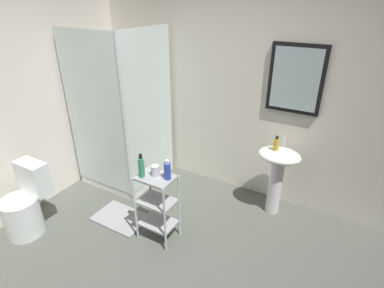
# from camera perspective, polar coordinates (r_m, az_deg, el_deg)

# --- Properties ---
(ground_plane) EXTENTS (4.20, 4.20, 0.02)m
(ground_plane) POSITION_cam_1_polar(r_m,az_deg,el_deg) (3.02, -8.75, -24.06)
(ground_plane) COLOR #4F534B
(wall_back) EXTENTS (4.20, 0.14, 2.50)m
(wall_back) POSITION_cam_1_polar(r_m,az_deg,el_deg) (3.69, 8.02, 9.54)
(wall_back) COLOR silver
(wall_back) RESTS_ON ground_plane
(shower_stall) EXTENTS (0.92, 0.92, 2.00)m
(shower_stall) POSITION_cam_1_polar(r_m,az_deg,el_deg) (4.08, -12.27, -1.14)
(shower_stall) COLOR white
(shower_stall) RESTS_ON ground_plane
(pedestal_sink) EXTENTS (0.46, 0.37, 0.81)m
(pedestal_sink) POSITION_cam_1_polar(r_m,az_deg,el_deg) (3.48, 15.86, -4.50)
(pedestal_sink) COLOR white
(pedestal_sink) RESTS_ON ground_plane
(sink_faucet) EXTENTS (0.03, 0.03, 0.10)m
(sink_faucet) POSITION_cam_1_polar(r_m,az_deg,el_deg) (3.45, 16.95, 0.41)
(sink_faucet) COLOR silver
(sink_faucet) RESTS_ON pedestal_sink
(toilet) EXTENTS (0.37, 0.49, 0.76)m
(toilet) POSITION_cam_1_polar(r_m,az_deg,el_deg) (3.67, -28.98, -10.21)
(toilet) COLOR white
(toilet) RESTS_ON ground_plane
(storage_cart) EXTENTS (0.38, 0.28, 0.74)m
(storage_cart) POSITION_cam_1_polar(r_m,az_deg,el_deg) (3.10, -6.63, -10.92)
(storage_cart) COLOR silver
(storage_cart) RESTS_ON ground_plane
(hand_soap_bottle) EXTENTS (0.06, 0.06, 0.16)m
(hand_soap_bottle) POSITION_cam_1_polar(r_m,az_deg,el_deg) (3.33, 15.65, -0.00)
(hand_soap_bottle) COLOR gold
(hand_soap_bottle) RESTS_ON pedestal_sink
(body_wash_bottle_green) EXTENTS (0.06, 0.06, 0.24)m
(body_wash_bottle_green) POSITION_cam_1_polar(r_m,az_deg,el_deg) (2.89, -9.55, -4.31)
(body_wash_bottle_green) COLOR #348E64
(body_wash_bottle_green) RESTS_ON storage_cart
(shampoo_bottle_blue) EXTENTS (0.06, 0.06, 0.20)m
(shampoo_bottle_blue) POSITION_cam_1_polar(r_m,az_deg,el_deg) (2.83, -4.68, -5.04)
(shampoo_bottle_blue) COLOR #2F47BA
(shampoo_bottle_blue) RESTS_ON storage_cart
(rinse_cup) EXTENTS (0.08, 0.08, 0.11)m
(rinse_cup) POSITION_cam_1_polar(r_m,az_deg,el_deg) (2.91, -6.95, -5.02)
(rinse_cup) COLOR silver
(rinse_cup) RESTS_ON storage_cart
(bath_mat) EXTENTS (0.60, 0.40, 0.02)m
(bath_mat) POSITION_cam_1_polar(r_m,az_deg,el_deg) (3.65, -13.32, -13.41)
(bath_mat) COLOR gray
(bath_mat) RESTS_ON ground_plane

